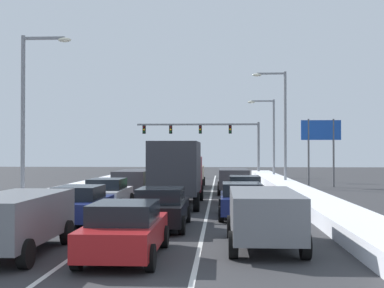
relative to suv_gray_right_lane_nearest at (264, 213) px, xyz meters
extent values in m
plane|color=#333335|center=(-3.62, 12.72, -1.02)|extent=(133.79, 133.79, 0.00)
cube|color=silver|center=(-1.92, 17.87, -1.01)|extent=(0.14, 56.61, 0.01)
cube|color=silver|center=(-5.32, 17.87, -1.01)|extent=(0.14, 56.61, 0.01)
cube|color=white|center=(3.38, 17.87, -0.71)|extent=(2.08, 56.61, 0.62)
cube|color=white|center=(-10.62, 17.87, -0.64)|extent=(1.31, 56.61, 0.75)
cube|color=slate|center=(0.00, 0.01, 0.03)|extent=(1.95, 4.90, 1.25)
cube|color=black|center=(0.00, -2.40, 0.30)|extent=(1.56, 0.06, 0.55)
cube|color=red|center=(-0.78, -2.39, -0.07)|extent=(0.20, 0.08, 0.28)
cube|color=red|center=(0.78, -2.39, -0.07)|extent=(0.20, 0.08, 0.28)
cylinder|color=black|center=(-0.96, 1.71, -0.65)|extent=(0.25, 0.74, 0.74)
cylinder|color=black|center=(0.95, 1.71, -0.65)|extent=(0.25, 0.74, 0.74)
cylinder|color=black|center=(-0.96, -1.69, -0.65)|extent=(0.25, 0.74, 0.74)
cylinder|color=black|center=(0.95, -1.69, -0.65)|extent=(0.25, 0.74, 0.74)
cube|color=navy|center=(-0.39, 7.05, -0.39)|extent=(1.82, 4.50, 0.70)
cube|color=black|center=(-0.39, 6.90, 0.22)|extent=(1.64, 2.20, 0.55)
cube|color=red|center=(-1.08, 4.85, -0.27)|extent=(0.24, 0.08, 0.14)
cube|color=red|center=(0.31, 4.85, -0.27)|extent=(0.24, 0.08, 0.14)
cylinder|color=black|center=(-1.28, 8.60, -0.69)|extent=(0.22, 0.66, 0.66)
cylinder|color=black|center=(0.50, 8.60, -0.69)|extent=(0.22, 0.66, 0.66)
cylinder|color=black|center=(-1.28, 5.50, -0.69)|extent=(0.22, 0.66, 0.66)
cylinder|color=black|center=(0.50, 5.50, -0.69)|extent=(0.22, 0.66, 0.66)
cube|color=silver|center=(0.03, 13.55, -0.39)|extent=(1.82, 4.50, 0.70)
cube|color=black|center=(0.03, 13.40, 0.22)|extent=(1.64, 2.20, 0.55)
cube|color=red|center=(-0.66, 11.35, -0.27)|extent=(0.24, 0.08, 0.14)
cube|color=red|center=(0.72, 11.35, -0.27)|extent=(0.24, 0.08, 0.14)
cylinder|color=black|center=(-0.86, 15.10, -0.69)|extent=(0.22, 0.66, 0.66)
cylinder|color=black|center=(0.92, 15.10, -0.69)|extent=(0.22, 0.66, 0.66)
cylinder|color=black|center=(-0.86, 12.00, -0.69)|extent=(0.22, 0.66, 0.66)
cylinder|color=black|center=(0.92, 12.00, -0.69)|extent=(0.22, 0.66, 0.66)
cube|color=#38383D|center=(-0.43, 19.81, 0.03)|extent=(1.95, 4.90, 1.25)
cube|color=black|center=(-0.43, 17.40, 0.30)|extent=(1.56, 0.06, 0.55)
cube|color=red|center=(-1.21, 17.41, -0.07)|extent=(0.20, 0.08, 0.28)
cube|color=red|center=(0.35, 17.41, -0.07)|extent=(0.20, 0.08, 0.28)
cylinder|color=black|center=(-1.38, 21.51, -0.65)|extent=(0.25, 0.74, 0.74)
cylinder|color=black|center=(0.53, 21.51, -0.65)|extent=(0.25, 0.74, 0.74)
cylinder|color=black|center=(-1.38, 18.11, -0.65)|extent=(0.25, 0.74, 0.74)
cylinder|color=black|center=(0.53, 18.11, -0.65)|extent=(0.25, 0.74, 0.74)
cube|color=#B7BABF|center=(-0.03, 26.32, -0.39)|extent=(1.82, 4.50, 0.70)
cube|color=black|center=(-0.03, 26.17, 0.22)|extent=(1.64, 2.20, 0.55)
cube|color=red|center=(-0.72, 24.12, -0.27)|extent=(0.24, 0.08, 0.14)
cube|color=red|center=(0.66, 24.12, -0.27)|extent=(0.24, 0.08, 0.14)
cylinder|color=black|center=(-0.92, 27.87, -0.69)|extent=(0.22, 0.66, 0.66)
cylinder|color=black|center=(0.86, 27.87, -0.69)|extent=(0.22, 0.66, 0.66)
cylinder|color=black|center=(-0.92, 24.77, -0.69)|extent=(0.22, 0.66, 0.66)
cylinder|color=black|center=(0.86, 24.77, -0.69)|extent=(0.22, 0.66, 0.66)
cube|color=maroon|center=(-3.86, -1.76, -0.39)|extent=(1.82, 4.50, 0.70)
cube|color=black|center=(-3.86, -1.91, 0.22)|extent=(1.64, 2.20, 0.55)
cube|color=red|center=(-4.55, -3.96, -0.27)|extent=(0.24, 0.08, 0.14)
cube|color=red|center=(-3.17, -3.96, -0.27)|extent=(0.24, 0.08, 0.14)
cylinder|color=black|center=(-4.75, -0.21, -0.69)|extent=(0.22, 0.66, 0.66)
cylinder|color=black|center=(-2.97, -0.21, -0.69)|extent=(0.22, 0.66, 0.66)
cylinder|color=black|center=(-4.75, -3.31, -0.69)|extent=(0.22, 0.66, 0.66)
cylinder|color=black|center=(-2.97, -3.31, -0.69)|extent=(0.22, 0.66, 0.66)
cube|color=black|center=(-3.52, 3.74, -0.39)|extent=(1.82, 4.50, 0.70)
cube|color=black|center=(-3.52, 3.59, 0.22)|extent=(1.64, 2.20, 0.55)
cube|color=red|center=(-4.21, 1.54, -0.27)|extent=(0.24, 0.08, 0.14)
cube|color=red|center=(-2.83, 1.54, -0.27)|extent=(0.24, 0.08, 0.14)
cylinder|color=black|center=(-4.41, 5.29, -0.69)|extent=(0.22, 0.66, 0.66)
cylinder|color=black|center=(-2.63, 5.29, -0.69)|extent=(0.22, 0.66, 0.66)
cylinder|color=black|center=(-4.41, 2.19, -0.69)|extent=(0.22, 0.66, 0.66)
cylinder|color=black|center=(-2.63, 2.19, -0.69)|extent=(0.22, 0.66, 0.66)
cube|color=maroon|center=(-3.58, 14.26, 0.54)|extent=(2.35, 2.20, 2.00)
cube|color=#333338|center=(-3.58, 10.66, 1.04)|extent=(2.35, 5.00, 2.60)
cylinder|color=black|center=(-4.71, 14.56, -0.56)|extent=(0.28, 0.92, 0.92)
cylinder|color=black|center=(-2.46, 14.56, -0.56)|extent=(0.28, 0.92, 0.92)
cylinder|color=black|center=(-4.71, 9.16, -0.56)|extent=(0.28, 0.92, 0.92)
cylinder|color=black|center=(-2.46, 9.16, -0.56)|extent=(0.28, 0.92, 0.92)
cube|color=#1E5633|center=(-3.85, 19.29, 0.03)|extent=(1.95, 4.90, 1.25)
cube|color=black|center=(-3.85, 16.88, 0.30)|extent=(1.56, 0.06, 0.55)
cube|color=red|center=(-4.63, 16.89, -0.07)|extent=(0.20, 0.08, 0.28)
cube|color=red|center=(-3.07, 16.89, -0.07)|extent=(0.20, 0.08, 0.28)
cylinder|color=black|center=(-4.80, 20.99, -0.65)|extent=(0.25, 0.74, 0.74)
cylinder|color=black|center=(-2.89, 20.99, -0.65)|extent=(0.25, 0.74, 0.74)
cylinder|color=black|center=(-4.80, 17.59, -0.65)|extent=(0.25, 0.74, 0.74)
cylinder|color=black|center=(-2.89, 17.59, -0.65)|extent=(0.25, 0.74, 0.74)
cube|color=#937F60|center=(-3.69, 26.22, 0.03)|extent=(1.95, 4.90, 1.25)
cube|color=black|center=(-3.69, 23.81, 0.30)|extent=(1.56, 0.06, 0.55)
cube|color=red|center=(-4.47, 23.82, -0.07)|extent=(0.20, 0.08, 0.28)
cube|color=red|center=(-2.91, 23.82, -0.07)|extent=(0.20, 0.08, 0.28)
cylinder|color=black|center=(-4.65, 27.92, -0.65)|extent=(0.25, 0.74, 0.74)
cylinder|color=black|center=(-2.74, 27.92, -0.65)|extent=(0.25, 0.74, 0.74)
cylinder|color=black|center=(-4.65, 24.52, -0.65)|extent=(0.25, 0.74, 0.74)
cylinder|color=black|center=(-2.74, 24.52, -0.65)|extent=(0.25, 0.74, 0.74)
cube|color=slate|center=(-7.00, -1.51, 0.03)|extent=(1.95, 4.90, 1.25)
cube|color=red|center=(-6.22, -3.91, -0.07)|extent=(0.20, 0.08, 0.28)
cylinder|color=black|center=(-7.95, 0.19, -0.65)|extent=(0.25, 0.74, 0.74)
cylinder|color=black|center=(-6.04, 0.19, -0.65)|extent=(0.25, 0.74, 0.74)
cylinder|color=black|center=(-6.04, -3.21, -0.65)|extent=(0.25, 0.74, 0.74)
cube|color=navy|center=(-6.86, 4.67, -0.39)|extent=(1.82, 4.50, 0.70)
cube|color=black|center=(-6.86, 4.52, 0.22)|extent=(1.64, 2.20, 0.55)
cube|color=red|center=(-7.55, 2.47, -0.27)|extent=(0.24, 0.08, 0.14)
cube|color=red|center=(-6.17, 2.47, -0.27)|extent=(0.24, 0.08, 0.14)
cylinder|color=black|center=(-7.75, 6.22, -0.69)|extent=(0.22, 0.66, 0.66)
cylinder|color=black|center=(-5.97, 6.22, -0.69)|extent=(0.22, 0.66, 0.66)
cylinder|color=black|center=(-7.75, 3.12, -0.69)|extent=(0.22, 0.66, 0.66)
cylinder|color=black|center=(-5.97, 3.12, -0.69)|extent=(0.22, 0.66, 0.66)
cube|color=silver|center=(-6.98, 10.22, -0.39)|extent=(1.82, 4.50, 0.70)
cube|color=black|center=(-6.98, 10.07, 0.22)|extent=(1.64, 2.20, 0.55)
cube|color=red|center=(-7.67, 8.02, -0.27)|extent=(0.24, 0.08, 0.14)
cube|color=red|center=(-6.28, 8.02, -0.27)|extent=(0.24, 0.08, 0.14)
cylinder|color=black|center=(-7.87, 11.77, -0.69)|extent=(0.22, 0.66, 0.66)
cylinder|color=black|center=(-6.09, 11.77, -0.69)|extent=(0.22, 0.66, 0.66)
cylinder|color=black|center=(-7.87, 8.67, -0.69)|extent=(0.22, 0.66, 0.66)
cylinder|color=black|center=(-6.09, 8.67, -0.69)|extent=(0.22, 0.66, 0.66)
cube|color=#38383D|center=(-6.81, 17.09, 0.03)|extent=(1.95, 4.90, 1.25)
cube|color=black|center=(-6.81, 14.68, 0.30)|extent=(1.56, 0.06, 0.55)
cube|color=red|center=(-7.59, 14.69, -0.07)|extent=(0.20, 0.08, 0.28)
cube|color=red|center=(-6.03, 14.69, -0.07)|extent=(0.20, 0.08, 0.28)
cylinder|color=black|center=(-7.76, 18.79, -0.65)|extent=(0.25, 0.74, 0.74)
cylinder|color=black|center=(-5.85, 18.79, -0.65)|extent=(0.25, 0.74, 0.74)
cylinder|color=black|center=(-7.76, 15.39, -0.65)|extent=(0.25, 0.74, 0.74)
cylinder|color=black|center=(-5.85, 15.39, -0.65)|extent=(0.25, 0.74, 0.74)
cube|color=#B7BABF|center=(-7.21, 23.93, -0.39)|extent=(1.82, 4.50, 0.70)
cube|color=black|center=(-7.21, 23.78, 0.22)|extent=(1.64, 2.20, 0.55)
cube|color=red|center=(-7.90, 21.73, -0.27)|extent=(0.24, 0.08, 0.14)
cube|color=red|center=(-6.52, 21.73, -0.27)|extent=(0.24, 0.08, 0.14)
cylinder|color=black|center=(-8.10, 25.48, -0.69)|extent=(0.22, 0.66, 0.66)
cylinder|color=black|center=(-6.32, 25.48, -0.69)|extent=(0.22, 0.66, 0.66)
cylinder|color=black|center=(-8.10, 22.38, -0.69)|extent=(0.22, 0.66, 0.66)
cylinder|color=black|center=(-6.32, 22.38, -0.69)|extent=(0.22, 0.66, 0.66)
cylinder|color=slate|center=(2.98, 43.60, 2.08)|extent=(0.28, 0.28, 6.20)
cube|color=slate|center=(-3.95, 43.60, 4.93)|extent=(13.86, 0.20, 0.20)
cube|color=black|center=(-0.22, 43.60, 4.36)|extent=(0.34, 0.34, 0.95)
sphere|color=#4C0A0A|center=(-0.22, 43.41, 4.64)|extent=(0.22, 0.22, 0.22)
sphere|color=#F2AD14|center=(-0.22, 43.41, 4.36)|extent=(0.22, 0.22, 0.22)
sphere|color=#0C3819|center=(-0.22, 43.41, 4.07)|extent=(0.22, 0.22, 0.22)
cube|color=black|center=(-3.62, 43.60, 4.36)|extent=(0.34, 0.34, 0.95)
sphere|color=#4C0A0A|center=(-3.62, 43.41, 4.64)|extent=(0.22, 0.22, 0.22)
sphere|color=#F2AD14|center=(-3.62, 43.41, 4.36)|extent=(0.22, 0.22, 0.22)
sphere|color=#0C3819|center=(-3.62, 43.41, 4.07)|extent=(0.22, 0.22, 0.22)
cube|color=black|center=(-7.02, 43.60, 4.36)|extent=(0.34, 0.34, 0.95)
sphere|color=#4C0A0A|center=(-7.02, 43.41, 4.64)|extent=(0.22, 0.22, 0.22)
sphere|color=#F2AD14|center=(-7.02, 43.41, 4.36)|extent=(0.22, 0.22, 0.22)
sphere|color=#0C3819|center=(-7.02, 43.41, 4.07)|extent=(0.22, 0.22, 0.22)
cube|color=black|center=(-10.08, 43.60, 4.36)|extent=(0.34, 0.34, 0.95)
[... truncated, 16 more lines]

